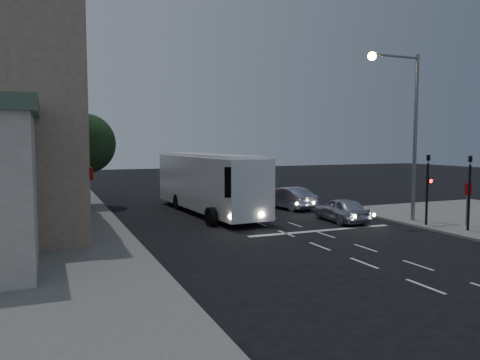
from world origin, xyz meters
name	(u,v)px	position (x,y,z in m)	size (l,w,h in m)	color
ground	(307,242)	(0.00, 0.00, 0.00)	(120.00, 120.00, 0.00)	black
road_markings	(296,227)	(1.29, 3.31, 0.00)	(8.00, 30.55, 0.01)	silver
tour_bus	(208,181)	(-1.44, 9.54, 2.00)	(3.32, 12.17, 3.69)	white
car_suv	(341,210)	(4.41, 3.80, 0.68)	(1.61, 3.99, 1.36)	#B6B6C4
car_sedan_a	(287,198)	(4.11, 9.53, 0.72)	(1.53, 4.40, 1.45)	#B0B2C5
car_sedan_b	(256,189)	(4.25, 14.89, 0.83)	(2.33, 5.73, 1.66)	#B8B8B8
car_sedan_c	(227,183)	(4.22, 21.19, 0.77)	(2.54, 5.51, 1.53)	#B7B7B7
traffic_signal_main	(428,181)	(7.60, 0.78, 2.42)	(0.25, 0.35, 4.10)	black
traffic_signal_side	(470,183)	(8.30, -1.20, 2.42)	(0.18, 0.15, 4.10)	black
regulatory_sign	(468,197)	(9.30, -0.24, 1.60)	(0.45, 0.12, 2.20)	slate
streetlight	(406,118)	(7.34, 2.20, 5.73)	(3.32, 0.44, 9.00)	slate
low_building_north	(3,156)	(-13.50, 20.00, 3.39)	(9.40, 9.40, 6.50)	#ADA598
street_tree	(85,141)	(-8.21, 15.02, 4.50)	(4.00, 4.00, 6.20)	black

